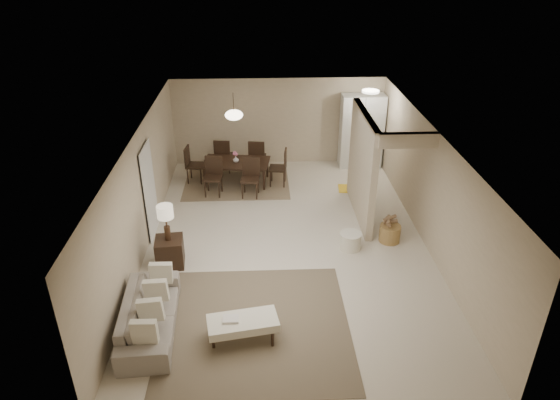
{
  "coord_description": "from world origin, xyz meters",
  "views": [
    {
      "loc": [
        -0.55,
        -9.18,
        5.88
      ],
      "look_at": [
        -0.15,
        0.04,
        1.05
      ],
      "focal_mm": 32.0,
      "sensor_mm": 36.0,
      "label": 1
    }
  ],
  "objects_px": {
    "sofa": "(149,315)",
    "round_pouf": "(350,241)",
    "pantry_cabinet": "(361,131)",
    "ottoman_bench": "(243,323)",
    "side_table": "(170,252)",
    "wicker_basket": "(390,233)",
    "dining_table": "(236,173)"
  },
  "relations": [
    {
      "from": "round_pouf",
      "to": "wicker_basket",
      "type": "height_order",
      "value": "wicker_basket"
    },
    {
      "from": "side_table",
      "to": "sofa",
      "type": "bearing_deg",
      "value": -91.5
    },
    {
      "from": "sofa",
      "to": "round_pouf",
      "type": "distance_m",
      "value": 4.47
    },
    {
      "from": "dining_table",
      "to": "side_table",
      "type": "bearing_deg",
      "value": -100.45
    },
    {
      "from": "ottoman_bench",
      "to": "dining_table",
      "type": "distance_m",
      "value": 6.0
    },
    {
      "from": "sofa",
      "to": "round_pouf",
      "type": "relative_size",
      "value": 4.59
    },
    {
      "from": "ottoman_bench",
      "to": "dining_table",
      "type": "xyz_separation_m",
      "value": [
        -0.3,
        5.99,
        -0.02
      ]
    },
    {
      "from": "round_pouf",
      "to": "dining_table",
      "type": "bearing_deg",
      "value": 127.13
    },
    {
      "from": "pantry_cabinet",
      "to": "ottoman_bench",
      "type": "bearing_deg",
      "value": -114.64
    },
    {
      "from": "pantry_cabinet",
      "to": "side_table",
      "type": "relative_size",
      "value": 3.53
    },
    {
      "from": "side_table",
      "to": "round_pouf",
      "type": "bearing_deg",
      "value": 6.65
    },
    {
      "from": "round_pouf",
      "to": "dining_table",
      "type": "distance_m",
      "value": 4.2
    },
    {
      "from": "ottoman_bench",
      "to": "dining_table",
      "type": "height_order",
      "value": "dining_table"
    },
    {
      "from": "pantry_cabinet",
      "to": "dining_table",
      "type": "relative_size",
      "value": 1.2
    },
    {
      "from": "wicker_basket",
      "to": "dining_table",
      "type": "xyz_separation_m",
      "value": [
        -3.44,
        3.09,
        0.11
      ]
    },
    {
      "from": "pantry_cabinet",
      "to": "dining_table",
      "type": "height_order",
      "value": "pantry_cabinet"
    },
    {
      "from": "ottoman_bench",
      "to": "side_table",
      "type": "relative_size",
      "value": 2.05
    },
    {
      "from": "round_pouf",
      "to": "wicker_basket",
      "type": "distance_m",
      "value": 0.94
    },
    {
      "from": "pantry_cabinet",
      "to": "round_pouf",
      "type": "relative_size",
      "value": 4.52
    },
    {
      "from": "round_pouf",
      "to": "pantry_cabinet",
      "type": "bearing_deg",
      "value": 77.15
    },
    {
      "from": "side_table",
      "to": "round_pouf",
      "type": "xyz_separation_m",
      "value": [
        3.75,
        0.44,
        -0.12
      ]
    },
    {
      "from": "ottoman_bench",
      "to": "dining_table",
      "type": "relative_size",
      "value": 0.69
    },
    {
      "from": "pantry_cabinet",
      "to": "ottoman_bench",
      "type": "xyz_separation_m",
      "value": [
        -3.23,
        -7.05,
        -0.72
      ]
    },
    {
      "from": "ottoman_bench",
      "to": "round_pouf",
      "type": "distance_m",
      "value": 3.46
    },
    {
      "from": "sofa",
      "to": "pantry_cabinet",
      "type": "bearing_deg",
      "value": -38.73
    },
    {
      "from": "pantry_cabinet",
      "to": "dining_table",
      "type": "xyz_separation_m",
      "value": [
        -3.54,
        -1.06,
        -0.74
      ]
    },
    {
      "from": "round_pouf",
      "to": "dining_table",
      "type": "xyz_separation_m",
      "value": [
        -2.53,
        3.34,
        0.13
      ]
    },
    {
      "from": "sofa",
      "to": "side_table",
      "type": "distance_m",
      "value": 1.91
    },
    {
      "from": "side_table",
      "to": "round_pouf",
      "type": "distance_m",
      "value": 3.77
    },
    {
      "from": "round_pouf",
      "to": "side_table",
      "type": "bearing_deg",
      "value": -173.35
    },
    {
      "from": "wicker_basket",
      "to": "dining_table",
      "type": "relative_size",
      "value": 0.26
    },
    {
      "from": "wicker_basket",
      "to": "dining_table",
      "type": "height_order",
      "value": "dining_table"
    }
  ]
}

